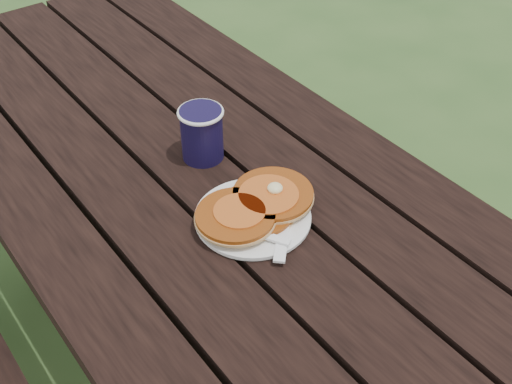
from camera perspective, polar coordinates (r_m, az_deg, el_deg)
ground at (r=1.84m, az=-4.16°, el=-16.30°), size 60.00×60.00×0.00m
picnic_table at (r=1.54m, az=-4.82°, el=-8.84°), size 1.36×1.80×0.75m
plate at (r=1.15m, az=-0.29°, el=-2.31°), size 0.24×0.24×0.01m
pancake_stack at (r=1.14m, az=0.00°, el=-1.22°), size 0.23×0.15×0.04m
knife at (r=1.13m, az=2.52°, el=-2.93°), size 0.14×0.14×0.00m
fork at (r=1.10m, az=0.36°, el=-3.74°), size 0.11×0.16×0.01m
coffee_cup at (r=1.26m, az=-4.85°, el=5.42°), size 0.09×0.09×0.11m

